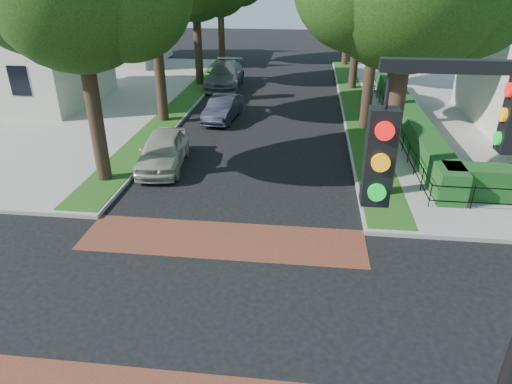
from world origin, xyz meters
TOP-DOWN VIEW (x-y plane):
  - ground at (0.00, 0.00)m, footprint 120.00×120.00m
  - crosswalk_far at (0.00, 3.20)m, footprint 9.00×2.20m
  - grass_strip_ne at (5.40, 19.10)m, footprint 1.60×29.80m
  - grass_strip_nw at (-5.40, 19.10)m, footprint 1.60×29.80m
  - hedge_main_road at (7.70, 15.00)m, footprint 1.00×18.00m
  - fence_main_road at (6.90, 15.00)m, footprint 0.06×18.00m
  - house_left_near at (-15.49, 17.99)m, footprint 10.00×9.00m
  - house_left_far at (-15.49, 31.99)m, footprint 10.00×9.00m
  - parked_car_front at (-3.60, 8.81)m, footprint 2.24×4.62m
  - parked_car_middle at (-2.30, 15.87)m, footprint 1.78×4.18m
  - parked_car_rear at (-3.60, 23.81)m, footprint 2.56×5.94m

SIDE VIEW (x-z plane):
  - ground at x=0.00m, z-range 0.00..0.00m
  - crosswalk_far at x=0.00m, z-range 0.00..0.01m
  - grass_strip_ne at x=5.40m, z-range 0.15..0.17m
  - grass_strip_nw at x=-5.40m, z-range 0.15..0.17m
  - fence_main_road at x=6.90m, z-range 0.15..1.05m
  - parked_car_middle at x=-2.30m, z-range 0.00..1.34m
  - hedge_main_road at x=7.70m, z-range 0.15..1.35m
  - parked_car_front at x=-3.60m, z-range 0.00..1.52m
  - parked_car_rear at x=-3.60m, z-range 0.00..1.70m
  - house_left_near at x=-15.49m, z-range -0.03..10.11m
  - house_left_far at x=-15.49m, z-range -0.03..10.11m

